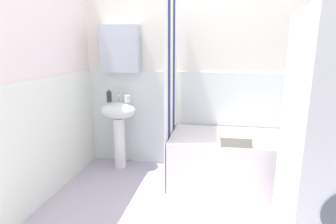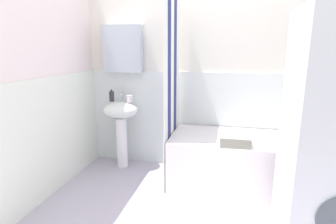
{
  "view_description": "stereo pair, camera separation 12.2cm",
  "coord_description": "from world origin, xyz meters",
  "px_view_note": "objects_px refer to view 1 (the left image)",
  "views": [
    {
      "loc": [
        0.08,
        -1.99,
        1.47
      ],
      "look_at": [
        -0.41,
        0.65,
        0.83
      ],
      "focal_mm": 28.8,
      "sensor_mm": 36.0,
      "label": 1
    },
    {
      "loc": [
        0.2,
        -1.97,
        1.47
      ],
      "look_at": [
        -0.41,
        0.65,
        0.83
      ],
      "focal_mm": 28.8,
      "sensor_mm": 36.0,
      "label": 2
    }
  ],
  "objects_px": {
    "bathtub": "(243,161)",
    "body_wash_bottle": "(297,124)",
    "shampoo_bottle": "(307,125)",
    "towel_folded": "(235,139)",
    "soap_dispenser": "(109,97)",
    "lotion_bottle": "(288,124)",
    "sink": "(119,120)",
    "toothbrush_cup": "(128,99)"
  },
  "relations": [
    {
      "from": "bathtub",
      "to": "toothbrush_cup",
      "type": "bearing_deg",
      "value": 171.67
    },
    {
      "from": "body_wash_bottle",
      "to": "shampoo_bottle",
      "type": "bearing_deg",
      "value": -8.62
    },
    {
      "from": "towel_folded",
      "to": "soap_dispenser",
      "type": "bearing_deg",
      "value": 163.57
    },
    {
      "from": "shampoo_bottle",
      "to": "body_wash_bottle",
      "type": "bearing_deg",
      "value": 171.38
    },
    {
      "from": "towel_folded",
      "to": "body_wash_bottle",
      "type": "bearing_deg",
      "value": 37.05
    },
    {
      "from": "lotion_bottle",
      "to": "soap_dispenser",
      "type": "bearing_deg",
      "value": -177.0
    },
    {
      "from": "sink",
      "to": "soap_dispenser",
      "type": "relative_size",
      "value": 5.58
    },
    {
      "from": "towel_folded",
      "to": "lotion_bottle",
      "type": "bearing_deg",
      "value": 41.79
    },
    {
      "from": "soap_dispenser",
      "to": "shampoo_bottle",
      "type": "xyz_separation_m",
      "value": [
        2.29,
        0.08,
        -0.26
      ]
    },
    {
      "from": "sink",
      "to": "soap_dispenser",
      "type": "xyz_separation_m",
      "value": [
        -0.11,
        0.02,
        0.29
      ]
    },
    {
      "from": "shampoo_bottle",
      "to": "towel_folded",
      "type": "bearing_deg",
      "value": -147.33
    },
    {
      "from": "soap_dispenser",
      "to": "towel_folded",
      "type": "distance_m",
      "value": 1.57
    },
    {
      "from": "sink",
      "to": "shampoo_bottle",
      "type": "distance_m",
      "value": 2.18
    },
    {
      "from": "soap_dispenser",
      "to": "bathtub",
      "type": "height_order",
      "value": "soap_dispenser"
    },
    {
      "from": "bathtub",
      "to": "lotion_bottle",
      "type": "xyz_separation_m",
      "value": [
        0.49,
        0.3,
        0.35
      ]
    },
    {
      "from": "body_wash_bottle",
      "to": "lotion_bottle",
      "type": "xyz_separation_m",
      "value": [
        -0.1,
        0.01,
        -0.02
      ]
    },
    {
      "from": "sink",
      "to": "lotion_bottle",
      "type": "relative_size",
      "value": 5.01
    },
    {
      "from": "soap_dispenser",
      "to": "lotion_bottle",
      "type": "xyz_separation_m",
      "value": [
        2.09,
        0.11,
        -0.27
      ]
    },
    {
      "from": "sink",
      "to": "towel_folded",
      "type": "distance_m",
      "value": 1.43
    },
    {
      "from": "toothbrush_cup",
      "to": "lotion_bottle",
      "type": "xyz_separation_m",
      "value": [
        1.86,
        0.1,
        -0.25
      ]
    },
    {
      "from": "toothbrush_cup",
      "to": "lotion_bottle",
      "type": "bearing_deg",
      "value": 3.18
    },
    {
      "from": "bathtub",
      "to": "sink",
      "type": "bearing_deg",
      "value": 173.15
    },
    {
      "from": "sink",
      "to": "bathtub",
      "type": "xyz_separation_m",
      "value": [
        1.49,
        -0.18,
        -0.34
      ]
    },
    {
      "from": "soap_dispenser",
      "to": "body_wash_bottle",
      "type": "xyz_separation_m",
      "value": [
        2.19,
        0.1,
        -0.26
      ]
    },
    {
      "from": "soap_dispenser",
      "to": "lotion_bottle",
      "type": "height_order",
      "value": "soap_dispenser"
    },
    {
      "from": "toothbrush_cup",
      "to": "body_wash_bottle",
      "type": "distance_m",
      "value": 1.97
    },
    {
      "from": "sink",
      "to": "toothbrush_cup",
      "type": "xyz_separation_m",
      "value": [
        0.12,
        0.02,
        0.26
      ]
    },
    {
      "from": "sink",
      "to": "soap_dispenser",
      "type": "height_order",
      "value": "soap_dispenser"
    },
    {
      "from": "bathtub",
      "to": "towel_folded",
      "type": "bearing_deg",
      "value": -116.17
    },
    {
      "from": "shampoo_bottle",
      "to": "soap_dispenser",
      "type": "bearing_deg",
      "value": -177.96
    },
    {
      "from": "bathtub",
      "to": "towel_folded",
      "type": "height_order",
      "value": "towel_folded"
    },
    {
      "from": "sink",
      "to": "soap_dispenser",
      "type": "bearing_deg",
      "value": 172.11
    },
    {
      "from": "soap_dispenser",
      "to": "lotion_bottle",
      "type": "relative_size",
      "value": 0.9
    },
    {
      "from": "shampoo_bottle",
      "to": "lotion_bottle",
      "type": "bearing_deg",
      "value": 171.84
    },
    {
      "from": "bathtub",
      "to": "shampoo_bottle",
      "type": "bearing_deg",
      "value": 21.83
    },
    {
      "from": "sink",
      "to": "body_wash_bottle",
      "type": "bearing_deg",
      "value": 3.11
    },
    {
      "from": "body_wash_bottle",
      "to": "bathtub",
      "type": "bearing_deg",
      "value": -153.63
    },
    {
      "from": "bathtub",
      "to": "body_wash_bottle",
      "type": "distance_m",
      "value": 0.75
    },
    {
      "from": "shampoo_bottle",
      "to": "towel_folded",
      "type": "distance_m",
      "value": 0.96
    },
    {
      "from": "sink",
      "to": "lotion_bottle",
      "type": "bearing_deg",
      "value": 3.63
    },
    {
      "from": "soap_dispenser",
      "to": "body_wash_bottle",
      "type": "relative_size",
      "value": 0.75
    },
    {
      "from": "bathtub",
      "to": "shampoo_bottle",
      "type": "xyz_separation_m",
      "value": [
        0.69,
        0.28,
        0.36
      ]
    }
  ]
}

